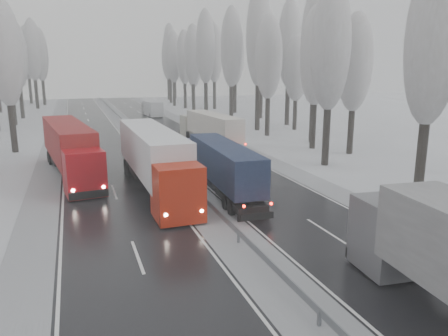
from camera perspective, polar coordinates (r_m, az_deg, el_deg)
carriageway_right at (r=41.12m, az=-0.24°, el=0.37°), size 7.50×200.00×0.03m
carriageway_left at (r=39.09m, az=-14.97°, el=-0.74°), size 7.50×200.00×0.03m
median_slush at (r=39.77m, az=-7.42°, el=-0.16°), size 3.00×200.00×0.04m
shoulder_right at (r=42.93m, az=6.02°, el=0.85°), size 2.40×200.00×0.04m
shoulder_left at (r=39.09m, az=-22.21°, el=-1.26°), size 2.40×200.00×0.04m
median_guardrail at (r=39.63m, az=-7.44°, el=0.65°), size 0.12×200.00×0.76m
tree_16 at (r=32.86m, az=25.66°, el=14.69°), size 3.60×3.60×16.53m
tree_18 at (r=41.50m, az=13.77°, el=14.98°), size 3.60×3.60×16.58m
tree_19 at (r=47.87m, az=16.75°, el=12.96°), size 3.60×3.60×14.57m
tree_20 at (r=50.19m, az=11.95°, el=14.02°), size 3.60×3.60×15.71m
tree_21 at (r=54.83m, az=11.90°, el=15.85°), size 3.60×3.60×18.62m
tree_22 at (r=59.03m, az=5.86°, el=14.12°), size 3.60×3.60×15.86m
tree_23 at (r=65.40m, az=9.44°, el=12.60°), size 3.60×3.60×13.55m
tree_24 at (r=64.45m, az=4.55°, el=16.66°), size 3.60×3.60×20.49m
tree_25 at (r=70.99m, az=8.52°, el=15.68°), size 3.60×3.60×19.44m
tree_26 at (r=73.78m, az=0.99°, el=15.38°), size 3.60×3.60×18.78m
tree_27 at (r=80.14m, az=4.94°, el=14.62°), size 3.60×3.60×17.62m
tree_28 at (r=83.55m, az=-2.44°, el=15.46°), size 3.60×3.60×19.62m
tree_29 at (r=89.66m, az=1.47°, el=14.68°), size 3.60×3.60×18.11m
tree_30 at (r=92.94m, az=-4.08°, el=14.49°), size 3.60×3.60×17.86m
tree_31 at (r=98.47m, az=-1.28°, el=14.70°), size 3.60×3.60×18.58m
tree_32 at (r=100.21m, az=-5.20°, el=14.16°), size 3.60×3.60×17.33m
tree_33 at (r=104.85m, az=-4.01°, el=13.08°), size 3.60×3.60×14.33m
tree_34 at (r=106.92m, az=-6.63°, el=14.16°), size 3.60×3.60×17.63m
tree_35 at (r=113.14m, az=-2.39°, el=14.36°), size 3.60×3.60×18.25m
tree_36 at (r=116.86m, az=-7.10°, el=14.84°), size 3.60×3.60×20.23m
tree_37 at (r=122.33m, az=-4.18°, el=13.67°), size 3.60×3.60×16.37m
tree_38 at (r=127.50m, az=-7.35°, el=14.03°), size 3.60×3.60×17.97m
tree_39 at (r=132.00m, az=-6.47°, el=13.52°), size 3.60×3.60×16.19m
tree_62 at (r=52.09m, az=-26.71°, el=13.14°), size 3.60×3.60×16.04m
tree_68 at (r=77.61m, az=-26.38°, el=12.96°), size 3.60×3.60×16.65m
tree_70 at (r=87.61m, az=-25.44°, el=13.08°), size 3.60×3.60×17.09m
tree_72 at (r=97.16m, az=-26.36°, el=12.11°), size 3.60×3.60×15.11m
tree_74 at (r=107.62m, az=-23.74°, el=13.87°), size 3.60×3.60×19.68m
tree_76 at (r=116.90m, az=-22.86°, el=13.43°), size 3.60×3.60×18.55m
tree_77 at (r=121.28m, az=-25.34°, el=11.88°), size 3.60×3.60×14.32m
tree_78 at (r=123.73m, az=-24.38°, el=13.52°), size 3.60×3.60×19.55m
tree_79 at (r=127.92m, az=-25.42°, el=12.65°), size 3.60×3.60×17.07m
truck_blue_box at (r=32.31m, az=-0.60°, el=0.73°), size 2.70×14.32×3.65m
truck_cream_box at (r=51.89m, az=-1.87°, el=5.44°), size 3.50×14.76×3.76m
box_truck_distant at (r=84.55m, az=-9.38°, el=7.68°), size 2.88×7.74×2.83m
truck_red_white at (r=32.22m, az=-9.05°, el=1.46°), size 3.09×17.70×4.52m
truck_red_red at (r=38.76m, az=-19.49°, el=2.68°), size 4.90×17.21×4.38m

